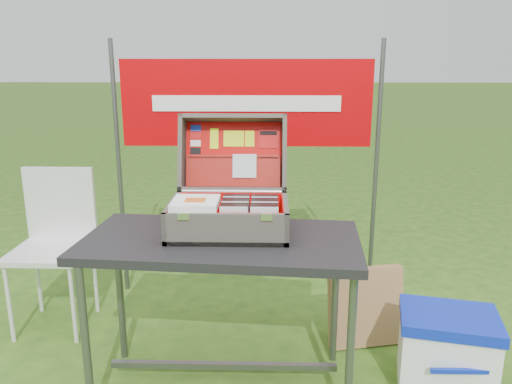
{
  "coord_description": "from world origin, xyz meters",
  "views": [
    {
      "loc": [
        0.15,
        -2.12,
        1.55
      ],
      "look_at": [
        0.09,
        0.1,
        0.97
      ],
      "focal_mm": 35.0,
      "sensor_mm": 36.0,
      "label": 1
    }
  ],
  "objects_px": {
    "cooler": "(446,351)",
    "cardboard_box": "(366,307)",
    "table": "(223,315)",
    "suitcase": "(229,177)",
    "chair": "(50,253)"
  },
  "relations": [
    {
      "from": "suitcase",
      "to": "table",
      "type": "bearing_deg",
      "value": -102.58
    },
    {
      "from": "chair",
      "to": "cardboard_box",
      "type": "height_order",
      "value": "chair"
    },
    {
      "from": "suitcase",
      "to": "chair",
      "type": "relative_size",
      "value": 0.59
    },
    {
      "from": "cooler",
      "to": "chair",
      "type": "height_order",
      "value": "chair"
    },
    {
      "from": "cardboard_box",
      "to": "table",
      "type": "bearing_deg",
      "value": -163.01
    },
    {
      "from": "table",
      "to": "suitcase",
      "type": "relative_size",
      "value": 2.26
    },
    {
      "from": "table",
      "to": "cardboard_box",
      "type": "bearing_deg",
      "value": 33.71
    },
    {
      "from": "cooler",
      "to": "suitcase",
      "type": "bearing_deg",
      "value": -173.36
    },
    {
      "from": "suitcase",
      "to": "cooler",
      "type": "distance_m",
      "value": 1.34
    },
    {
      "from": "table",
      "to": "chair",
      "type": "height_order",
      "value": "chair"
    },
    {
      "from": "table",
      "to": "suitcase",
      "type": "distance_m",
      "value": 0.66
    },
    {
      "from": "cooler",
      "to": "table",
      "type": "bearing_deg",
      "value": -166.07
    },
    {
      "from": "cooler",
      "to": "cardboard_box",
      "type": "distance_m",
      "value": 0.51
    },
    {
      "from": "suitcase",
      "to": "cooler",
      "type": "relative_size",
      "value": 1.23
    },
    {
      "from": "chair",
      "to": "table",
      "type": "bearing_deg",
      "value": -27.54
    }
  ]
}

